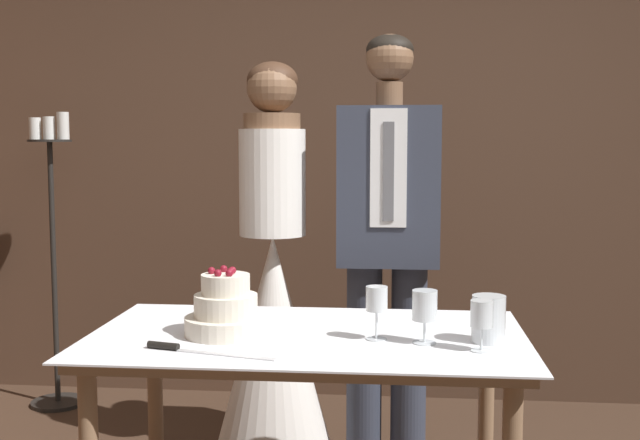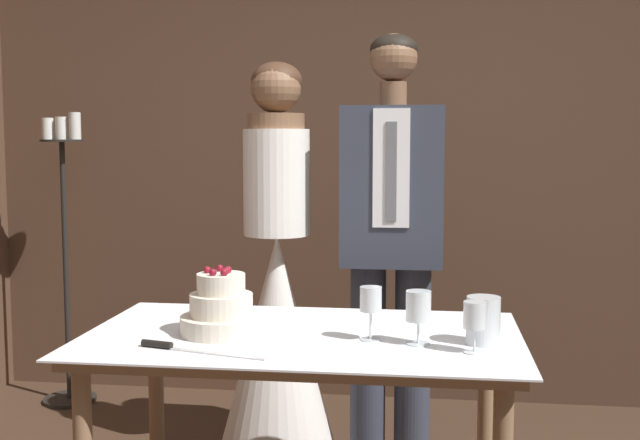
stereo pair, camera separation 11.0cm
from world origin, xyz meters
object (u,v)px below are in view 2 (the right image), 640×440
at_px(wine_glass_near, 475,318).
at_px(groom, 391,233).
at_px(tiered_cake, 221,310).
at_px(hurricane_candle, 483,321).
at_px(cake_table, 303,362).
at_px(wine_glass_middle, 418,309).
at_px(wine_glass_far, 371,301).
at_px(candle_stand, 66,258).
at_px(bride, 277,319).
at_px(cake_knife, 178,348).

bearing_deg(wine_glass_near, groom, 106.17).
xyz_separation_m(tiered_cake, hurricane_candle, (0.82, -0.01, -0.01)).
xyz_separation_m(cake_table, tiered_cake, (-0.26, -0.04, 0.17)).
relative_size(wine_glass_middle, wine_glass_far, 0.98).
bearing_deg(wine_glass_far, wine_glass_near, -19.15).
relative_size(wine_glass_far, candle_stand, 0.11).
distance_m(wine_glass_far, bride, 1.04).
height_order(tiered_cake, candle_stand, candle_stand).
bearing_deg(cake_knife, wine_glass_near, 20.06).
bearing_deg(cake_knife, tiered_cake, 84.50).
bearing_deg(candle_stand, tiered_cake, -50.79).
relative_size(wine_glass_near, wine_glass_middle, 0.92).
xyz_separation_m(cake_table, hurricane_candle, (0.56, -0.05, 0.16)).
bearing_deg(groom, wine_glass_near, -73.83).
distance_m(wine_glass_far, groom, 0.90).
xyz_separation_m(cake_table, cake_knife, (-0.33, -0.25, 0.10)).
bearing_deg(tiered_cake, wine_glass_near, -8.87).
distance_m(cake_knife, wine_glass_middle, 0.73).
bearing_deg(wine_glass_near, cake_table, 163.36).
bearing_deg(cake_table, wine_glass_far, -13.02).
xyz_separation_m(wine_glass_middle, bride, (-0.61, 0.92, -0.25)).
xyz_separation_m(cake_table, groom, (0.24, 0.84, 0.32)).
relative_size(cake_table, hurricane_candle, 9.55).
xyz_separation_m(bride, groom, (0.48, -0.00, 0.38)).
bearing_deg(cake_knife, candle_stand, 138.19).
relative_size(cake_knife, wine_glass_middle, 2.45).
bearing_deg(wine_glass_near, cake_knife, -174.18).
bearing_deg(bride, hurricane_candle, -47.81).
relative_size(tiered_cake, cake_knife, 0.65).
height_order(cake_table, wine_glass_middle, wine_glass_middle).
bearing_deg(cake_table, wine_glass_near, -16.64).
bearing_deg(tiered_cake, bride, 89.09).
distance_m(tiered_cake, candle_stand, 1.97).
height_order(hurricane_candle, candle_stand, candle_stand).
relative_size(wine_glass_near, groom, 0.08).
height_order(hurricane_candle, groom, groom).
height_order(wine_glass_middle, wine_glass_far, wine_glass_far).
xyz_separation_m(tiered_cake, bride, (0.01, 0.88, -0.22)).
bearing_deg(wine_glass_far, cake_knife, -160.55).
height_order(tiered_cake, cake_knife, tiered_cake).
bearing_deg(tiered_cake, hurricane_candle, -0.96).
relative_size(wine_glass_near, bride, 0.09).
bearing_deg(cake_knife, wine_glass_far, 33.69).
bearing_deg(candle_stand, cake_knife, -56.05).
xyz_separation_m(cake_knife, bride, (0.09, 1.09, -0.15)).
distance_m(cake_table, bride, 0.88).
bearing_deg(cake_table, candle_stand, 135.20).
xyz_separation_m(cake_table, candle_stand, (-1.50, 1.49, 0.09)).
height_order(wine_glass_near, hurricane_candle, wine_glass_near).
relative_size(cake_table, tiered_cake, 5.28).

